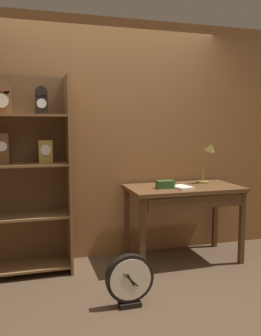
{
  "coord_description": "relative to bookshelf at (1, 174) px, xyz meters",
  "views": [
    {
      "loc": [
        -0.84,
        -2.55,
        1.46
      ],
      "look_at": [
        0.14,
        0.82,
        1.04
      ],
      "focal_mm": 37.76,
      "sensor_mm": 36.0,
      "label": 1
    }
  ],
  "objects": [
    {
      "name": "ground_plane",
      "position": [
        1.1,
        -1.0,
        -1.0
      ],
      "size": [
        10.0,
        10.0,
        0.0
      ],
      "primitive_type": "plane",
      "color": "#4C3826"
    },
    {
      "name": "back_wood_panel",
      "position": [
        1.1,
        0.25,
        0.3
      ],
      "size": [
        4.8,
        0.05,
        2.6
      ],
      "primitive_type": "cube",
      "color": "brown",
      "rests_on": "ground"
    },
    {
      "name": "bookshelf",
      "position": [
        0.0,
        0.0,
        0.0
      ],
      "size": [
        1.26,
        0.38,
        1.94
      ],
      "color": "brown",
      "rests_on": "ground"
    },
    {
      "name": "workbench",
      "position": [
        1.84,
        -0.16,
        -0.29
      ],
      "size": [
        1.2,
        0.65,
        0.81
      ],
      "color": "brown",
      "rests_on": "ground"
    },
    {
      "name": "desk_lamp",
      "position": [
        2.19,
        -0.01,
        0.09
      ],
      "size": [
        0.19,
        0.19,
        0.46
      ],
      "color": "olive",
      "rests_on": "workbench"
    },
    {
      "name": "toolbox_small",
      "position": [
        1.61,
        -0.19,
        -0.15
      ],
      "size": [
        0.18,
        0.1,
        0.08
      ],
      "primitive_type": "cube",
      "color": "#2D5123",
      "rests_on": "workbench"
    },
    {
      "name": "open_repair_manual",
      "position": [
        1.77,
        -0.25,
        -0.18
      ],
      "size": [
        0.2,
        0.25,
        0.02
      ],
      "primitive_type": "cube",
      "rotation": [
        0.0,
        0.0,
        0.22
      ],
      "color": "silver",
      "rests_on": "workbench"
    },
    {
      "name": "round_clock_large",
      "position": [
        1.01,
        -0.95,
        -0.78
      ],
      "size": [
        0.39,
        0.11,
        0.43
      ],
      "color": "black",
      "rests_on": "ground"
    }
  ]
}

